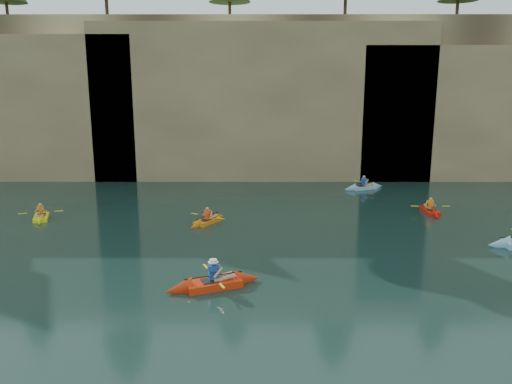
{
  "coord_description": "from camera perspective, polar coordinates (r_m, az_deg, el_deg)",
  "views": [
    {
      "loc": [
        1.62,
        -13.62,
        7.0
      ],
      "look_at": [
        1.58,
        4.48,
        3.0
      ],
      "focal_mm": 35.0,
      "sensor_mm": 36.0,
      "label": 1
    }
  ],
  "objects": [
    {
      "name": "kayaker_yellow",
      "position": [
        28.32,
        -23.33,
        -2.61
      ],
      "size": [
        2.08,
        2.71,
        1.08
      ],
      "rotation": [
        0.0,
        0.0,
        -1.26
      ],
      "color": "#F7F114",
      "rests_on": "ground"
    },
    {
      "name": "cliff_slab_center",
      "position": [
        36.25,
        0.74,
        10.41
      ],
      "size": [
        24.0,
        2.4,
        11.4
      ],
      "primitive_type": "cube",
      "color": "#9B875E",
      "rests_on": "ground"
    },
    {
      "name": "kayaker_red_far",
      "position": [
        28.91,
        19.26,
        -1.99
      ],
      "size": [
        2.13,
        2.9,
        1.06
      ],
      "rotation": [
        0.0,
        0.0,
        1.56
      ],
      "color": "red",
      "rests_on": "ground"
    },
    {
      "name": "cliff",
      "position": [
        43.66,
        -2.04,
        11.15
      ],
      "size": [
        70.0,
        16.0,
        12.0
      ],
      "primitive_type": "cube",
      "color": "tan",
      "rests_on": "ground"
    },
    {
      "name": "kayaker_orange",
      "position": [
        25.44,
        -5.57,
        -3.27
      ],
      "size": [
        1.97,
        2.65,
        1.03
      ],
      "rotation": [
        0.0,
        0.0,
        1.01
      ],
      "color": "orange",
      "rests_on": "ground"
    },
    {
      "name": "sea_cave_center",
      "position": [
        36.42,
        -8.77,
        3.79
      ],
      "size": [
        3.5,
        1.0,
        3.2
      ],
      "primitive_type": "cube",
      "color": "black",
      "rests_on": "ground"
    },
    {
      "name": "sea_cave_east",
      "position": [
        36.85,
        13.31,
        4.72
      ],
      "size": [
        5.0,
        1.0,
        4.5
      ],
      "primitive_type": "cube",
      "color": "black",
      "rests_on": "ground"
    },
    {
      "name": "ground",
      "position": [
        15.4,
        -6.13,
        -14.65
      ],
      "size": [
        160.0,
        160.0,
        0.0
      ],
      "primitive_type": "plane",
      "color": "black",
      "rests_on": "ground"
    },
    {
      "name": "main_kayaker",
      "position": [
        17.68,
        -4.87,
        -10.31
      ],
      "size": [
        3.47,
        2.19,
        1.27
      ],
      "rotation": [
        0.0,
        0.0,
        0.39
      ],
      "color": "red",
      "rests_on": "ground"
    },
    {
      "name": "kayaker_ltblue_mid",
      "position": [
        34.09,
        12.2,
        0.57
      ],
      "size": [
        3.04,
        2.12,
        1.14
      ],
      "rotation": [
        0.0,
        0.0,
        0.4
      ],
      "color": "#7FB5D4",
      "rests_on": "ground"
    }
  ]
}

